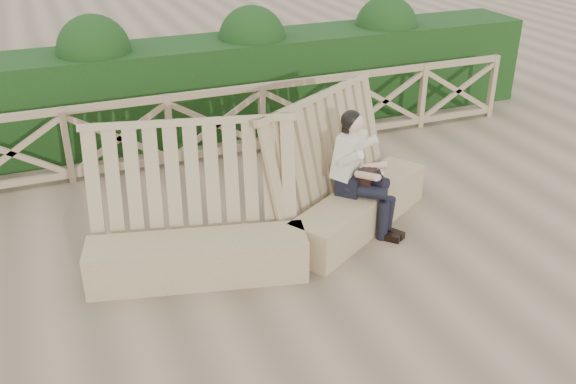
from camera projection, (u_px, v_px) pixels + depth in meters
name	position (u px, v px, depth m)	size (l,w,h in m)	color
ground	(311.00, 280.00, 6.90)	(60.00, 60.00, 0.00)	brown
bench	(281.00, 217.00, 7.30)	(4.41, 1.86, 1.62)	olive
woman	(359.00, 168.00, 7.53)	(0.80, 0.90, 1.51)	black
guardrail	(217.00, 124.00, 9.54)	(10.10, 0.09, 1.10)	olive
hedge	(195.00, 89.00, 10.44)	(12.00, 1.20, 1.50)	black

